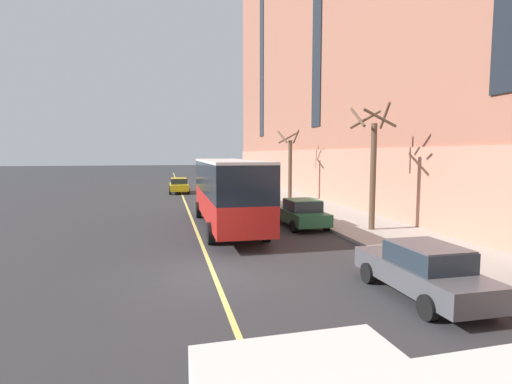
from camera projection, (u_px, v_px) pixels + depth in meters
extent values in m
plane|color=#303033|center=(215.00, 273.00, 13.57)|extent=(260.00, 260.00, 0.00)
cube|color=#ADA89E|center=(404.00, 240.00, 18.49)|extent=(4.87, 160.00, 0.15)
cube|color=tan|center=(503.00, 200.00, 15.89)|extent=(0.14, 110.00, 4.40)
cube|color=#1E232B|center=(262.00, 30.00, 54.15)|extent=(0.10, 2.00, 28.75)
cube|color=red|center=(228.00, 205.00, 21.46)|extent=(2.64, 11.79, 1.34)
cube|color=black|center=(227.00, 178.00, 21.32)|extent=(2.65, 11.79, 1.64)
cube|color=silver|center=(227.00, 161.00, 21.23)|extent=(2.67, 11.79, 0.12)
cube|color=#19232D|center=(215.00, 175.00, 27.09)|extent=(2.34, 0.10, 1.23)
cube|color=orange|center=(215.00, 163.00, 27.02)|extent=(1.78, 0.07, 0.28)
cube|color=black|center=(215.00, 202.00, 27.29)|extent=(2.50, 0.14, 0.24)
cube|color=white|center=(202.00, 199.00, 27.08)|extent=(0.28, 0.06, 0.18)
cube|color=white|center=(228.00, 198.00, 27.45)|extent=(0.28, 0.06, 0.18)
cylinder|color=black|center=(198.00, 210.00, 25.27)|extent=(0.31, 1.00, 1.00)
cylinder|color=black|center=(238.00, 209.00, 25.81)|extent=(0.31, 1.00, 1.00)
cylinder|color=black|center=(211.00, 233.00, 17.83)|extent=(0.31, 1.00, 1.00)
cylinder|color=black|center=(266.00, 231.00, 18.37)|extent=(0.31, 1.00, 1.00)
cube|color=#B7B7BC|center=(262.00, 198.00, 30.57)|extent=(1.89, 4.74, 0.64)
cube|color=#232D38|center=(263.00, 191.00, 30.28)|extent=(1.59, 2.16, 0.56)
cube|color=#B7B7BC|center=(263.00, 187.00, 30.25)|extent=(1.55, 2.07, 0.04)
cylinder|color=black|center=(248.00, 200.00, 31.86)|extent=(0.24, 0.65, 0.64)
cylinder|color=black|center=(269.00, 200.00, 32.17)|extent=(0.24, 0.65, 0.64)
cylinder|color=black|center=(255.00, 205.00, 29.02)|extent=(0.24, 0.65, 0.64)
cylinder|color=black|center=(277.00, 204.00, 29.33)|extent=(0.24, 0.65, 0.64)
cube|color=#23603D|center=(301.00, 215.00, 22.06)|extent=(1.91, 4.54, 0.64)
cube|color=#232D38|center=(302.00, 205.00, 21.79)|extent=(1.65, 2.05, 0.56)
cube|color=#23603D|center=(302.00, 200.00, 21.76)|extent=(1.61, 1.96, 0.04)
cylinder|color=black|center=(278.00, 218.00, 23.24)|extent=(0.23, 0.64, 0.64)
cylinder|color=black|center=(307.00, 217.00, 23.66)|extent=(0.23, 0.64, 0.64)
cylinder|color=black|center=(294.00, 226.00, 20.53)|extent=(0.23, 0.64, 0.64)
cylinder|color=black|center=(326.00, 225.00, 20.95)|extent=(0.23, 0.64, 0.64)
cube|color=#4C4C51|center=(421.00, 275.00, 11.28)|extent=(1.75, 4.70, 0.64)
cube|color=#232D38|center=(428.00, 256.00, 10.99)|extent=(1.53, 2.12, 0.56)
cube|color=#4C4C51|center=(428.00, 245.00, 10.96)|extent=(1.49, 2.03, 0.04)
cylinder|color=black|center=(368.00, 273.00, 12.53)|extent=(0.22, 0.64, 0.64)
cylinder|color=black|center=(416.00, 269.00, 12.91)|extent=(0.22, 0.64, 0.64)
cylinder|color=black|center=(428.00, 308.00, 9.71)|extent=(0.22, 0.64, 0.64)
cylinder|color=black|center=(486.00, 302.00, 10.09)|extent=(0.22, 0.64, 0.64)
cube|color=navy|center=(232.00, 185.00, 43.33)|extent=(1.80, 4.52, 0.64)
cube|color=#232D38|center=(232.00, 180.00, 43.05)|extent=(1.58, 2.04, 0.56)
cube|color=navy|center=(232.00, 177.00, 43.02)|extent=(1.54, 1.95, 0.04)
cylinder|color=black|center=(222.00, 187.00, 44.53)|extent=(0.22, 0.64, 0.64)
cylinder|color=black|center=(237.00, 187.00, 44.90)|extent=(0.22, 0.64, 0.64)
cylinder|color=black|center=(226.00, 189.00, 41.81)|extent=(0.22, 0.64, 0.64)
cylinder|color=black|center=(242.00, 189.00, 42.19)|extent=(0.22, 0.64, 0.64)
cube|color=#23603D|center=(243.00, 190.00, 37.42)|extent=(1.76, 4.26, 0.64)
cube|color=#232D38|center=(244.00, 184.00, 37.16)|extent=(1.54, 1.92, 0.56)
cube|color=#23603D|center=(244.00, 181.00, 37.13)|extent=(1.50, 1.84, 0.04)
cylinder|color=black|center=(232.00, 192.00, 38.55)|extent=(0.23, 0.64, 0.64)
cylinder|color=black|center=(249.00, 192.00, 38.91)|extent=(0.23, 0.64, 0.64)
cylinder|color=black|center=(237.00, 195.00, 35.99)|extent=(0.23, 0.64, 0.64)
cylinder|color=black|center=(255.00, 195.00, 36.35)|extent=(0.23, 0.64, 0.64)
cube|color=#1E2833|center=(282.00, 380.00, 4.53)|extent=(1.87, 0.15, 0.80)
cube|color=yellow|center=(179.00, 187.00, 41.08)|extent=(1.84, 4.48, 0.64)
cube|color=#232D38|center=(179.00, 181.00, 40.80)|extent=(1.61, 2.02, 0.56)
cube|color=yellow|center=(179.00, 178.00, 40.78)|extent=(1.57, 1.93, 0.04)
cylinder|color=black|center=(170.00, 189.00, 42.26)|extent=(0.22, 0.64, 0.64)
cylinder|color=black|center=(187.00, 189.00, 42.65)|extent=(0.22, 0.64, 0.64)
cylinder|color=black|center=(170.00, 191.00, 39.57)|extent=(0.22, 0.64, 0.64)
cylinder|color=black|center=(188.00, 191.00, 39.95)|extent=(0.22, 0.64, 0.64)
cylinder|color=brown|center=(373.00, 177.00, 20.39)|extent=(0.30, 0.30, 5.43)
cylinder|color=brown|center=(385.00, 116.00, 20.13)|extent=(0.30, 1.19, 1.27)
cylinder|color=brown|center=(366.00, 120.00, 20.92)|extent=(1.78, 0.22, 1.03)
cylinder|color=brown|center=(358.00, 117.00, 19.98)|extent=(0.31, 1.86, 1.13)
cylinder|color=brown|center=(380.00, 118.00, 19.31)|extent=(1.65, 0.45, 0.94)
cylinder|color=brown|center=(290.00, 170.00, 33.97)|extent=(0.33, 0.33, 5.02)
cylinder|color=brown|center=(296.00, 137.00, 33.86)|extent=(0.25, 1.16, 1.12)
cylinder|color=brown|center=(289.00, 137.00, 34.55)|extent=(1.79, 0.38, 1.07)
cylinder|color=brown|center=(282.00, 137.00, 33.38)|extent=(0.47, 1.58, 1.07)
cube|color=#E0D66B|center=(205.00, 252.00, 16.47)|extent=(0.16, 140.00, 0.01)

